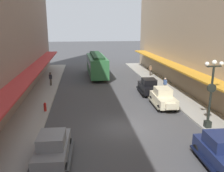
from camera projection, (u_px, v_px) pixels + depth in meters
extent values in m
plane|color=#424244|center=(122.00, 128.00, 17.96)|extent=(200.00, 200.00, 0.00)
cube|color=#99968E|center=(21.00, 133.00, 16.97)|extent=(3.00, 60.00, 0.15)
cube|color=#99968E|center=(213.00, 122.00, 18.92)|extent=(3.00, 60.00, 0.15)
cube|color=#BF3333|center=(8.00, 95.00, 16.15)|extent=(1.80, 54.00, 0.16)
cube|color=orange|center=(224.00, 87.00, 18.26)|extent=(1.80, 54.00, 0.16)
cube|color=slate|center=(53.00, 150.00, 13.42)|extent=(1.88, 3.98, 0.80)
cube|color=slate|center=(52.00, 140.00, 12.99)|extent=(1.52, 1.77, 0.70)
cube|color=#8C9EA8|center=(52.00, 140.00, 12.99)|extent=(1.45, 1.73, 0.42)
cube|color=slate|center=(58.00, 132.00, 15.46)|extent=(0.95, 0.40, 0.52)
cube|color=#393A3D|center=(37.00, 155.00, 13.42)|extent=(0.41, 3.52, 0.12)
cube|color=#393A3D|center=(70.00, 154.00, 13.58)|extent=(0.41, 3.52, 0.12)
cylinder|color=black|center=(44.00, 145.00, 14.77)|extent=(0.25, 0.69, 0.68)
cylinder|color=black|center=(70.00, 144.00, 14.90)|extent=(0.25, 0.69, 0.68)
cylinder|color=black|center=(34.00, 171.00, 12.14)|extent=(0.25, 0.69, 0.68)
cylinder|color=black|center=(65.00, 169.00, 12.27)|extent=(0.25, 0.69, 0.68)
cube|color=black|center=(148.00, 88.00, 26.72)|extent=(1.88, 3.97, 0.80)
cube|color=black|center=(149.00, 82.00, 26.29)|extent=(1.52, 1.76, 0.70)
cube|color=#8C9EA8|center=(149.00, 82.00, 26.29)|extent=(1.44, 1.73, 0.42)
cube|color=black|center=(144.00, 83.00, 28.76)|extent=(0.95, 0.40, 0.52)
cube|color=black|center=(140.00, 91.00, 26.72)|extent=(0.40, 3.52, 0.12)
cube|color=black|center=(156.00, 90.00, 26.88)|extent=(0.40, 3.52, 0.12)
cylinder|color=black|center=(139.00, 88.00, 28.06)|extent=(0.25, 0.69, 0.68)
cylinder|color=black|center=(152.00, 88.00, 28.20)|extent=(0.25, 0.69, 0.68)
cylinder|color=black|center=(144.00, 95.00, 25.43)|extent=(0.25, 0.69, 0.68)
cylinder|color=black|center=(158.00, 94.00, 25.57)|extent=(0.25, 0.69, 0.68)
cube|color=#19234C|center=(222.00, 156.00, 12.79)|extent=(1.87, 3.97, 0.80)
cube|color=#19234C|center=(221.00, 141.00, 12.84)|extent=(1.51, 1.76, 0.70)
cube|color=#8C9EA8|center=(221.00, 141.00, 12.84)|extent=(1.44, 1.72, 0.42)
cube|color=black|center=(205.00, 162.00, 12.79)|extent=(0.39, 3.52, 0.12)
cylinder|color=black|center=(222.00, 149.00, 14.28)|extent=(0.25, 0.69, 0.68)
cylinder|color=black|center=(196.00, 150.00, 14.13)|extent=(0.25, 0.69, 0.68)
cube|color=beige|center=(163.00, 99.00, 22.49)|extent=(1.84, 3.96, 0.80)
cube|color=beige|center=(163.00, 91.00, 22.54)|extent=(1.50, 1.75, 0.70)
cube|color=#8C9EA8|center=(163.00, 91.00, 22.54)|extent=(1.43, 1.72, 0.42)
cube|color=beige|center=(171.00, 106.00, 20.43)|extent=(0.95, 0.39, 0.52)
cube|color=#6D6856|center=(173.00, 102.00, 22.66)|extent=(0.37, 3.52, 0.12)
cube|color=#6D6856|center=(153.00, 103.00, 22.48)|extent=(0.37, 3.52, 0.12)
cylinder|color=black|center=(176.00, 108.00, 21.35)|extent=(0.25, 0.69, 0.68)
cylinder|color=black|center=(159.00, 108.00, 21.20)|extent=(0.25, 0.69, 0.68)
cylinder|color=black|center=(167.00, 99.00, 23.98)|extent=(0.25, 0.69, 0.68)
cylinder|color=black|center=(151.00, 99.00, 23.83)|extent=(0.25, 0.69, 0.68)
cube|color=#33723F|center=(97.00, 65.00, 35.70)|extent=(2.74, 9.66, 2.70)
cube|color=#1C3F23|center=(97.00, 55.00, 35.31)|extent=(1.72, 8.68, 0.36)
cube|color=#8C9EA8|center=(97.00, 62.00, 35.58)|extent=(2.75, 8.89, 0.95)
cube|color=black|center=(95.00, 72.00, 38.84)|extent=(2.03, 1.25, 0.40)
cube|color=black|center=(99.00, 79.00, 33.34)|extent=(2.03, 1.25, 0.40)
cube|color=black|center=(208.00, 124.00, 17.71)|extent=(0.44, 0.44, 0.50)
cylinder|color=black|center=(211.00, 94.00, 17.12)|extent=(0.16, 0.16, 4.20)
cube|color=black|center=(214.00, 66.00, 16.58)|extent=(1.10, 0.10, 0.10)
sphere|color=white|center=(207.00, 64.00, 16.47)|extent=(0.32, 0.32, 0.32)
sphere|color=white|center=(222.00, 64.00, 16.61)|extent=(0.32, 0.32, 0.32)
sphere|color=white|center=(214.00, 62.00, 16.51)|extent=(0.36, 0.36, 0.36)
cylinder|color=black|center=(212.00, 88.00, 16.99)|extent=(0.64, 0.18, 0.64)
cylinder|color=silver|center=(211.00, 88.00, 17.09)|extent=(0.56, 0.02, 0.56)
cylinder|color=#B21E19|center=(45.00, 107.00, 21.01)|extent=(0.24, 0.24, 0.70)
sphere|color=#B21E19|center=(45.00, 103.00, 20.91)|extent=(0.20, 0.20, 0.20)
cylinder|color=#4C4238|center=(165.00, 88.00, 27.20)|extent=(0.24, 0.24, 0.85)
cube|color=#3F598C|center=(165.00, 82.00, 27.03)|extent=(0.36, 0.22, 0.56)
sphere|color=beige|center=(165.00, 79.00, 26.92)|extent=(0.22, 0.22, 0.22)
cylinder|color=#4C4238|center=(150.00, 73.00, 35.96)|extent=(0.24, 0.24, 0.85)
cube|color=#8C6647|center=(150.00, 68.00, 35.78)|extent=(0.36, 0.22, 0.56)
sphere|color=beige|center=(151.00, 66.00, 35.68)|extent=(0.22, 0.22, 0.22)
cylinder|color=black|center=(151.00, 65.00, 35.65)|extent=(0.28, 0.28, 0.04)
cylinder|color=#4C4238|center=(51.00, 82.00, 29.99)|extent=(0.24, 0.24, 0.85)
cube|color=#26262D|center=(50.00, 77.00, 29.81)|extent=(0.36, 0.22, 0.56)
sphere|color=brown|center=(50.00, 74.00, 29.71)|extent=(0.22, 0.22, 0.22)
cylinder|color=black|center=(50.00, 73.00, 29.68)|extent=(0.28, 0.28, 0.04)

